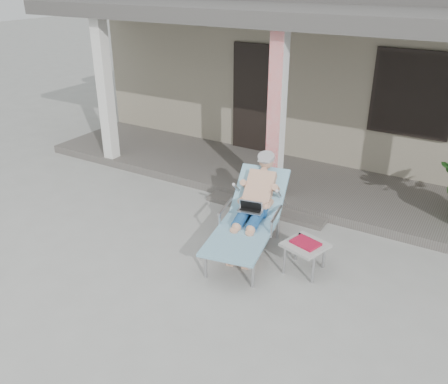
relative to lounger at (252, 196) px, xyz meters
The scene contains 7 objects.
ground 1.17m from the lounger, 108.82° to the right, with size 60.00×60.00×0.00m, color #9E9E99.
house 5.73m from the lounger, 92.90° to the left, with size 10.40×5.40×3.30m.
porch_deck 2.28m from the lounger, 97.57° to the left, with size 10.00×2.00×0.15m, color #605B56.
porch_overhang 2.94m from the lounger, 97.76° to the left, with size 10.00×2.30×2.85m.
porch_step 1.27m from the lounger, 105.88° to the left, with size 2.00×0.30×0.07m, color #605B56.
lounger is the anchor object (origin of this frame).
side_table 0.98m from the lounger, 13.23° to the right, with size 0.60×0.60×0.43m.
Camera 1 is at (2.88, -4.26, 3.52)m, focal length 38.00 mm.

